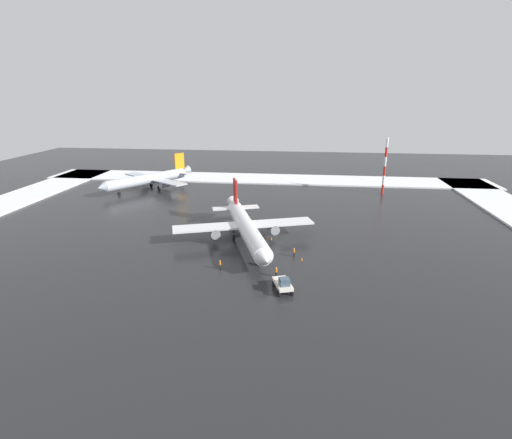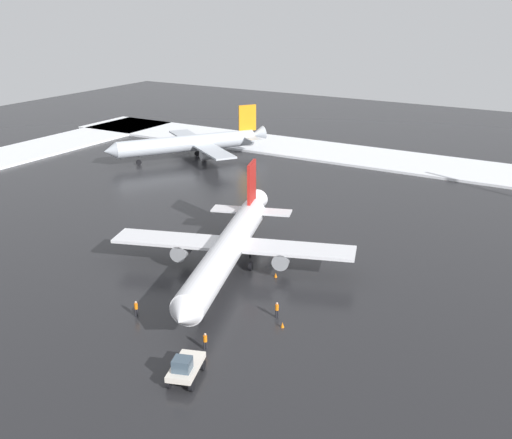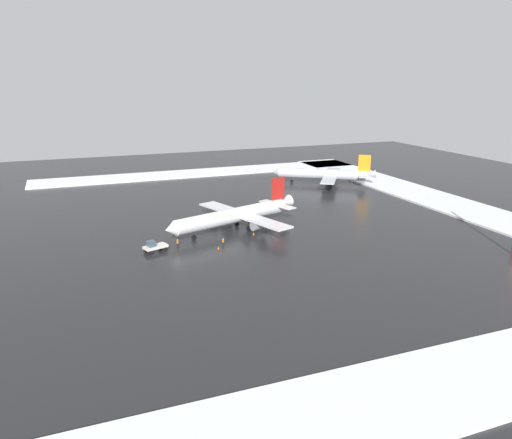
% 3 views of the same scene
% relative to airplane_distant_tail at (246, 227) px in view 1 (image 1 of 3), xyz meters
% --- Properties ---
extents(ground_plane, '(240.00, 240.00, 0.00)m').
position_rel_airplane_distant_tail_xyz_m(ground_plane, '(2.35, -11.44, -3.43)').
color(ground_plane, '#232326').
extents(snow_bank_far, '(152.00, 16.00, 0.47)m').
position_rel_airplane_distant_tail_xyz_m(snow_bank_far, '(2.35, -61.44, -3.20)').
color(snow_bank_far, white).
rests_on(snow_bank_far, ground_plane).
extents(airplane_distant_tail, '(28.64, 33.95, 10.39)m').
position_rel_airplane_distant_tail_xyz_m(airplane_distant_tail, '(0.00, 0.00, 0.00)').
color(airplane_distant_tail, white).
rests_on(airplane_distant_tail, ground_plane).
extents(airplane_foreground_jet, '(24.98, 29.05, 9.88)m').
position_rel_airplane_distant_tail_xyz_m(airplane_foreground_jet, '(36.72, -42.78, -0.17)').
color(airplane_foreground_jet, silver).
rests_on(airplane_foreground_jet, ground_plane).
extents(pushback_tug, '(3.57, 5.06, 2.50)m').
position_rel_airplane_distant_tail_xyz_m(pushback_tug, '(-8.52, 19.72, -2.15)').
color(pushback_tug, silver).
rests_on(pushback_tug, ground_plane).
extents(ground_crew_near_tug, '(0.36, 0.36, 1.71)m').
position_rel_airplane_distant_tail_xyz_m(ground_crew_near_tug, '(-9.78, 6.00, -2.46)').
color(ground_crew_near_tug, black).
rests_on(ground_crew_near_tug, ground_plane).
extents(ground_crew_mid_apron, '(0.36, 0.36, 1.71)m').
position_rel_airplane_distant_tail_xyz_m(ground_crew_mid_apron, '(-7.14, 14.80, -2.46)').
color(ground_crew_mid_apron, black).
rests_on(ground_crew_mid_apron, ground_plane).
extents(ground_crew_beside_wing, '(0.36, 0.36, 1.71)m').
position_rel_airplane_distant_tail_xyz_m(ground_crew_beside_wing, '(2.62, 13.08, -2.46)').
color(ground_crew_beside_wing, black).
rests_on(ground_crew_beside_wing, ground_plane).
extents(antenna_mast, '(0.70, 0.70, 16.62)m').
position_rel_airplane_distant_tail_xyz_m(antenna_mast, '(-34.70, -45.17, 4.88)').
color(antenna_mast, red).
rests_on(antenna_mast, ground_plane).
extents(traffic_cone_near_nose, '(0.36, 0.36, 0.55)m').
position_rel_airplane_distant_tail_xyz_m(traffic_cone_near_nose, '(-11.24, 7.49, -3.16)').
color(traffic_cone_near_nose, orange).
rests_on(traffic_cone_near_nose, ground_plane).
extents(traffic_cone_mid_line, '(0.36, 0.36, 0.55)m').
position_rel_airplane_distant_tail_xyz_m(traffic_cone_mid_line, '(-4.90, -2.52, -3.16)').
color(traffic_cone_mid_line, orange).
rests_on(traffic_cone_mid_line, ground_plane).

